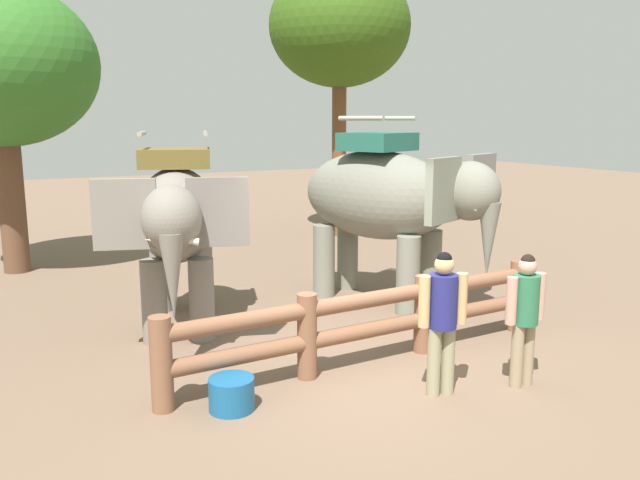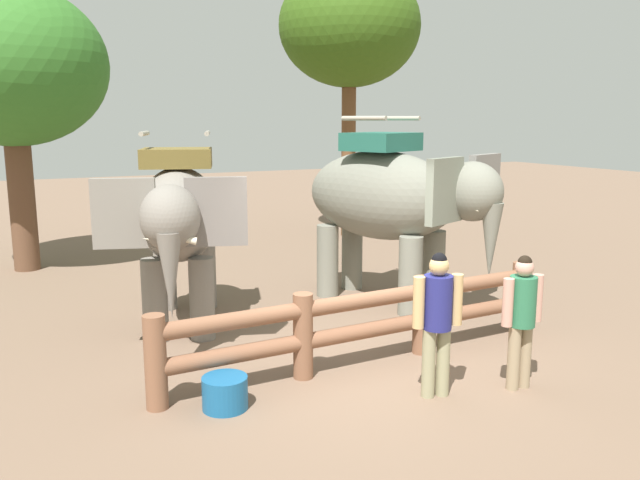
# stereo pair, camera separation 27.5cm
# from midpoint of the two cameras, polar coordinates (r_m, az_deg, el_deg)

# --- Properties ---
(ground_plane) EXTENTS (60.00, 60.00, 0.00)m
(ground_plane) POSITION_cam_midpoint_polar(r_m,az_deg,el_deg) (8.29, 4.02, -11.29)
(ground_plane) COLOR brown
(log_fence) EXTENTS (5.56, 0.47, 1.05)m
(log_fence) POSITION_cam_midpoint_polar(r_m,az_deg,el_deg) (8.25, 3.32, -6.93)
(log_fence) COLOR brown
(log_fence) RESTS_ON ground
(elephant_near_left) EXTENTS (2.36, 3.48, 2.92)m
(elephant_near_left) POSITION_cam_midpoint_polar(r_m,az_deg,el_deg) (9.66, -13.30, 1.70)
(elephant_near_left) COLOR slate
(elephant_near_left) RESTS_ON ground
(elephant_center) EXTENTS (2.75, 3.72, 3.14)m
(elephant_center) POSITION_cam_midpoint_polar(r_m,az_deg,el_deg) (10.82, 5.35, 3.53)
(elephant_center) COLOR gray
(elephant_center) RESTS_ON ground
(tourist_woman_in_black) EXTENTS (0.58, 0.38, 1.66)m
(tourist_woman_in_black) POSITION_cam_midpoint_polar(r_m,az_deg,el_deg) (7.35, 9.69, -6.39)
(tourist_woman_in_black) COLOR gray
(tourist_woman_in_black) RESTS_ON ground
(tourist_man_in_blue) EXTENTS (0.56, 0.31, 1.58)m
(tourist_man_in_blue) POSITION_cam_midpoint_polar(r_m,az_deg,el_deg) (7.82, 16.65, -5.99)
(tourist_man_in_blue) COLOR #998465
(tourist_man_in_blue) RESTS_ON ground
(tree_far_left) EXTENTS (3.75, 3.75, 5.72)m
(tree_far_left) POSITION_cam_midpoint_polar(r_m,az_deg,el_deg) (14.47, -26.87, 13.46)
(tree_far_left) COLOR brown
(tree_far_left) RESTS_ON ground
(tree_back_center) EXTENTS (3.62, 3.62, 6.96)m
(tree_back_center) POSITION_cam_midpoint_polar(r_m,az_deg,el_deg) (17.37, 1.26, 18.17)
(tree_back_center) COLOR brown
(tree_back_center) RESTS_ON ground
(feed_bucket) EXTENTS (0.50, 0.50, 0.36)m
(feed_bucket) POSITION_cam_midpoint_polar(r_m,az_deg,el_deg) (7.23, -8.91, -13.26)
(feed_bucket) COLOR #19598C
(feed_bucket) RESTS_ON ground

